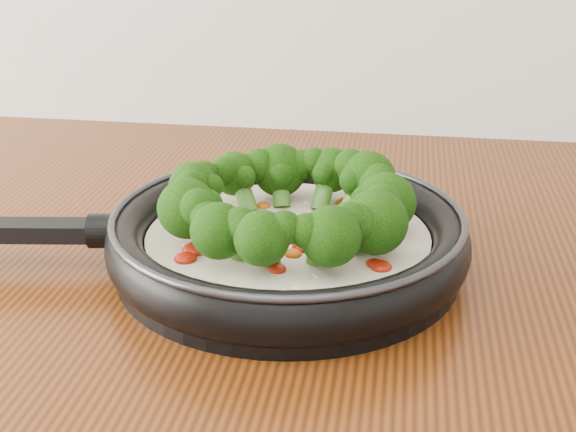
# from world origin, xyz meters

# --- Properties ---
(skillet) EXTENTS (0.52, 0.36, 0.09)m
(skillet) POSITION_xyz_m (-0.05, 1.06, 0.94)
(skillet) COLOR black
(skillet) RESTS_ON counter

